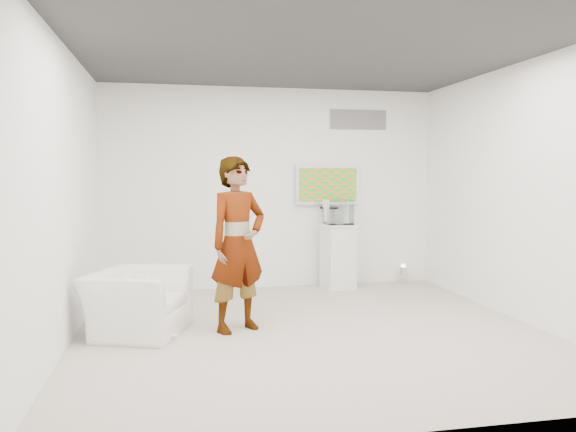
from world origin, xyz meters
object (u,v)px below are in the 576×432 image
Objects in this scene: armchair at (138,302)px; pedestal at (338,256)px; person at (238,244)px; floor_uplight at (403,274)px; tv at (327,185)px.

pedestal is (2.79, 1.91, 0.14)m from armchair.
pedestal is at bearing 20.58° from person.
person is 3.66m from floor_uplight.
tv is 2.85m from person.
tv reaches higher than floor_uplight.
pedestal reaches higher than floor_uplight.
tv is at bearing -31.04° from armchair.
tv is 0.96× the size of armchair.
tv is at bearing 175.06° from floor_uplight.
armchair is 4.43m from floor_uplight.
pedestal is (0.10, -0.27, -1.07)m from tv.
armchair is at bearing -140.97° from tv.
person is at bearing -74.48° from armchair.
floor_uplight is at bearing 8.36° from pedestal.
person reaches higher than pedestal.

